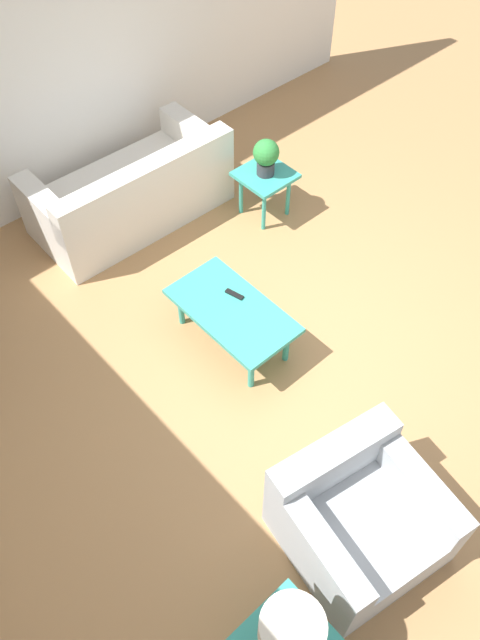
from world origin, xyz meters
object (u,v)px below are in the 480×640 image
object	(u,v)px
sofa	(133,194)
table_lamp	(292,631)
side_table_plant	(265,180)
coffee_table	(232,313)
armchair	(357,516)
potted_plant	(266,156)

from	to	relation	value
sofa	table_lamp	xyz separation A→B (m)	(-3.81, 1.70, 0.48)
side_table_plant	table_lamp	bearing A→B (deg)	138.18
coffee_table	armchair	bearing A→B (deg)	164.25
armchair	coffee_table	xyz separation A→B (m)	(1.77, -0.50, 0.06)
sofa	coffee_table	xyz separation A→B (m)	(-1.80, 0.31, 0.06)
sofa	potted_plant	bearing A→B (deg)	142.08
coffee_table	table_lamp	distance (m)	2.49
armchair	table_lamp	bearing A→B (deg)	-153.94
potted_plant	table_lamp	bearing A→B (deg)	138.18
potted_plant	side_table_plant	bearing A→B (deg)	135.00
table_lamp	armchair	bearing A→B (deg)	-74.24
side_table_plant	potted_plant	world-z (taller)	potted_plant
sofa	table_lamp	world-z (taller)	table_lamp
sofa	armchair	distance (m)	3.65
sofa	armchair	world-z (taller)	sofa
coffee_table	potted_plant	bearing A→B (deg)	-52.77
coffee_table	side_table_plant	size ratio (longest dim) A/B	2.18
armchair	potted_plant	size ratio (longest dim) A/B	2.93
armchair	table_lamp	distance (m)	1.04
armchair	coffee_table	bearing A→B (deg)	84.55
coffee_table	potted_plant	xyz separation A→B (m)	(0.99, -1.30, 0.33)
sofa	coffee_table	bearing A→B (deg)	81.29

